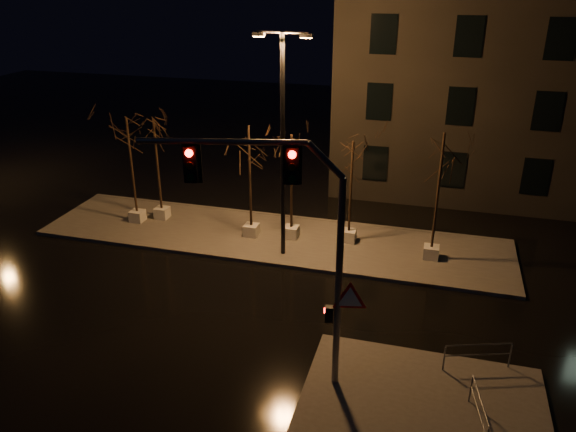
% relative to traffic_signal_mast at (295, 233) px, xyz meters
% --- Properties ---
extents(ground, '(90.00, 90.00, 0.00)m').
position_rel_traffic_signal_mast_xyz_m(ground, '(-3.66, 3.53, -5.11)').
color(ground, black).
rests_on(ground, ground).
extents(median, '(22.00, 5.00, 0.15)m').
position_rel_traffic_signal_mast_xyz_m(median, '(-3.66, 9.53, -5.04)').
color(median, '#45423E').
rests_on(median, ground).
extents(sidewalk_corner, '(7.00, 5.00, 0.15)m').
position_rel_traffic_signal_mast_xyz_m(sidewalk_corner, '(3.84, 0.03, -5.04)').
color(sidewalk_corner, '#45423E').
rests_on(sidewalk_corner, ground).
extents(tree_0, '(1.80, 1.80, 5.37)m').
position_rel_traffic_signal_mast_xyz_m(tree_0, '(-10.61, 9.42, -0.89)').
color(tree_0, '#B1B0A5').
rests_on(tree_0, median).
extents(tree_1, '(1.80, 1.80, 5.23)m').
position_rel_traffic_signal_mast_xyz_m(tree_1, '(-9.61, 10.12, -0.99)').
color(tree_1, '#B1B0A5').
rests_on(tree_1, median).
extents(tree_2, '(1.80, 1.80, 5.44)m').
position_rel_traffic_signal_mast_xyz_m(tree_2, '(-4.59, 9.35, -0.83)').
color(tree_2, '#B1B0A5').
rests_on(tree_2, median).
extents(tree_3, '(1.80, 1.80, 5.08)m').
position_rel_traffic_signal_mast_xyz_m(tree_3, '(-2.72, 9.66, -1.11)').
color(tree_3, '#B1B0A5').
rests_on(tree_3, median).
extents(tree_4, '(1.80, 1.80, 4.89)m').
position_rel_traffic_signal_mast_xyz_m(tree_4, '(-0.07, 9.98, -1.26)').
color(tree_4, '#B1B0A5').
rests_on(tree_4, median).
extents(tree_5, '(1.80, 1.80, 5.74)m').
position_rel_traffic_signal_mast_xyz_m(tree_5, '(3.67, 9.29, -0.61)').
color(tree_5, '#B1B0A5').
rests_on(tree_5, median).
extents(traffic_signal_mast, '(6.07, 1.41, 7.56)m').
position_rel_traffic_signal_mast_xyz_m(traffic_signal_mast, '(0.00, 0.00, 0.00)').
color(traffic_signal_mast, '#57585E').
rests_on(traffic_signal_mast, sidewalk_corner).
extents(streetlight_main, '(2.34, 0.28, 9.40)m').
position_rel_traffic_signal_mast_xyz_m(streetlight_main, '(-2.65, 8.01, 0.46)').
color(streetlight_main, black).
rests_on(streetlight_main, median).
extents(guard_rail_a, '(2.04, 0.73, 0.93)m').
position_rel_traffic_signal_mast_xyz_m(guard_rail_a, '(5.35, 2.03, -4.36)').
color(guard_rail_a, '#57585E').
rests_on(guard_rail_a, sidewalk_corner).
extents(guard_rail_b, '(0.40, 2.01, 0.97)m').
position_rel_traffic_signal_mast_xyz_m(guard_rail_b, '(5.30, -0.53, -4.34)').
color(guard_rail_b, '#57585E').
rests_on(guard_rail_b, sidewalk_corner).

